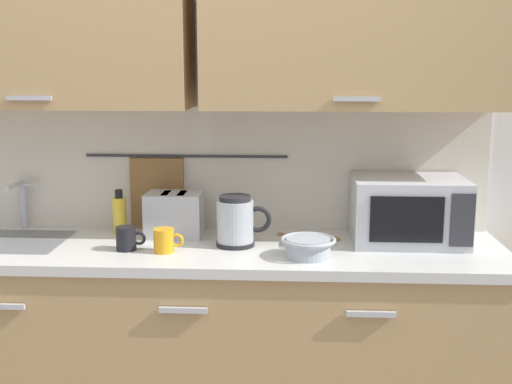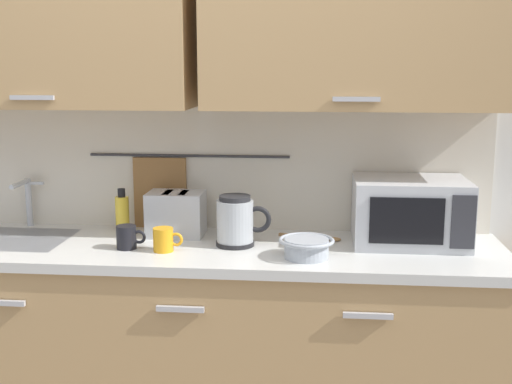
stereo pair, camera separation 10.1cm
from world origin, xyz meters
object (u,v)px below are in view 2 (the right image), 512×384
object	(u,v)px
dish_soap_bottle	(122,213)
wooden_spoon	(317,238)
microwave	(410,211)
toaster	(176,214)
mug_by_kettle	(164,240)
electric_kettle	(236,221)
mixing_bowl	(306,247)
mug_near_sink	(127,237)

from	to	relation	value
dish_soap_bottle	wooden_spoon	xyz separation A→B (m)	(0.86, -0.03, -0.08)
microwave	dish_soap_bottle	world-z (taller)	microwave
toaster	mug_by_kettle	bearing A→B (deg)	-88.89
microwave	dish_soap_bottle	distance (m)	1.24
wooden_spoon	mug_by_kettle	bearing A→B (deg)	-158.12
microwave	electric_kettle	distance (m)	0.72
mug_by_kettle	wooden_spoon	xyz separation A→B (m)	(0.61, 0.24, -0.04)
electric_kettle	mixing_bowl	bearing A→B (deg)	-27.29
mixing_bowl	toaster	bearing A→B (deg)	153.17
mug_by_kettle	wooden_spoon	world-z (taller)	mug_by_kettle
microwave	toaster	world-z (taller)	microwave
toaster	electric_kettle	bearing A→B (deg)	-26.36
mug_near_sink	wooden_spoon	world-z (taller)	mug_near_sink
dish_soap_bottle	mug_by_kettle	bearing A→B (deg)	-47.85
dish_soap_bottle	mug_by_kettle	xyz separation A→B (m)	(0.25, -0.28, -0.04)
dish_soap_bottle	mixing_bowl	distance (m)	0.88
wooden_spoon	electric_kettle	bearing A→B (deg)	-158.47
mixing_bowl	mug_by_kettle	size ratio (longest dim) A/B	1.78
mug_near_sink	toaster	world-z (taller)	toaster
mug_by_kettle	mixing_bowl	bearing A→B (deg)	-3.74
mixing_bowl	mug_by_kettle	distance (m)	0.57
mug_near_sink	wooden_spoon	xyz separation A→B (m)	(0.76, 0.22, -0.04)
dish_soap_bottle	mixing_bowl	world-z (taller)	dish_soap_bottle
electric_kettle	mug_near_sink	world-z (taller)	electric_kettle
mug_near_sink	toaster	distance (m)	0.28
microwave	dish_soap_bottle	size ratio (longest dim) A/B	2.35
microwave	mug_near_sink	size ratio (longest dim) A/B	3.83
electric_kettle	mug_near_sink	bearing A→B (deg)	-168.22
dish_soap_bottle	mug_near_sink	bearing A→B (deg)	-69.53
dish_soap_bottle	wooden_spoon	bearing A→B (deg)	-2.30
microwave	toaster	distance (m)	0.99
microwave	dish_soap_bottle	bearing A→B (deg)	177.04
microwave	dish_soap_bottle	xyz separation A→B (m)	(-1.23, 0.06, -0.05)
mixing_bowl	toaster	world-z (taller)	toaster
toaster	mug_by_kettle	xyz separation A→B (m)	(0.00, -0.25, -0.05)
mug_near_sink	mug_by_kettle	distance (m)	0.16
electric_kettle	wooden_spoon	distance (m)	0.37
electric_kettle	mug_by_kettle	size ratio (longest dim) A/B	1.89
electric_kettle	mixing_bowl	distance (m)	0.33
dish_soap_bottle	mug_by_kettle	world-z (taller)	dish_soap_bottle
microwave	mixing_bowl	bearing A→B (deg)	-149.10
electric_kettle	mixing_bowl	xyz separation A→B (m)	(0.29, -0.15, -0.06)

